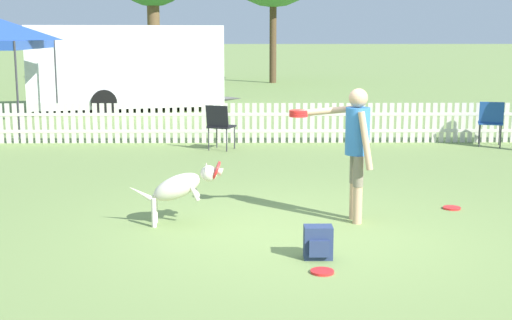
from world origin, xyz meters
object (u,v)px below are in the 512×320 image
Objects in this scene: frisbee_near_dog at (322,272)px; folding_chair_center at (220,123)px; backpack_on_grass at (318,243)px; frisbee_near_handler at (452,208)px; leaping_dog at (181,186)px; equipment_trailer at (124,66)px; folding_chair_blue_left at (491,120)px; handler_person at (354,139)px.

folding_chair_center reaches higher than frisbee_near_dog.
folding_chair_center is (-1.21, 6.50, 0.35)m from backpack_on_grass.
frisbee_near_handler is at bearing 146.47° from folding_chair_center.
leaping_dog is 0.18× the size of equipment_trailer.
folding_chair_center is at bearing 124.34° from frisbee_near_handler.
leaping_dog is at bearing 109.47° from folding_chair_center.
frisbee_near_dog is 0.67× the size of backpack_on_grass.
backpack_on_grass is at bearing -87.70° from equipment_trailer.
equipment_trailer reaches higher than folding_chair_blue_left.
frisbee_near_dog is 0.25× the size of folding_chair_blue_left.
leaping_dog is at bearing -92.36° from equipment_trailer.
leaping_dog is 3.44m from frisbee_near_handler.
leaping_dog is 2.29m from frisbee_near_dog.
folding_chair_blue_left is 5.23m from folding_chair_center.
backpack_on_grass is at bearing -133.76° from frisbee_near_handler.
equipment_trailer is at bearing -22.93° from folding_chair_blue_left.
frisbee_near_dog is at bearing 77.29° from folding_chair_blue_left.
backpack_on_grass is at bearing 89.75° from frisbee_near_dog.
handler_person is 4.77× the size of backpack_on_grass.
handler_person reaches higher than frisbee_near_handler.
frisbee_near_dog is at bearing -90.25° from backpack_on_grass.
frisbee_near_dog is at bearing 122.05° from folding_chair_center.
frisbee_near_handler is at bearing 51.78° from frisbee_near_dog.
frisbee_near_dog is 0.04× the size of equipment_trailer.
handler_person is 7.10× the size of frisbee_near_dog.
backpack_on_grass is 7.95m from folding_chair_blue_left.
frisbee_near_handler is 0.04× the size of equipment_trailer.
folding_chair_blue_left is (3.47, 5.45, -0.44)m from handler_person.
leaping_dog is at bearing 138.59° from backpack_on_grass.
folding_chair_center reaches higher than backpack_on_grass.
folding_chair_center is (-1.21, 6.93, 0.50)m from frisbee_near_dog.
folding_chair_blue_left is at bearing 66.56° from frisbee_near_handler.
frisbee_near_handler is 13.06m from equipment_trailer.
leaping_dog is 12.51m from equipment_trailer.
backpack_on_grass is at bearing 155.84° from handler_person.
frisbee_near_handler is at bearing 46.24° from backpack_on_grass.
folding_chair_blue_left reaches higher than backpack_on_grass.
folding_chair_blue_left reaches higher than folding_chair_center.
leaping_dog reaches higher than frisbee_near_handler.
equipment_trailer is (-2.70, 12.19, 0.80)m from leaping_dog.
leaping_dog reaches higher than backpack_on_grass.
leaping_dog is 3.35× the size of backpack_on_grass.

